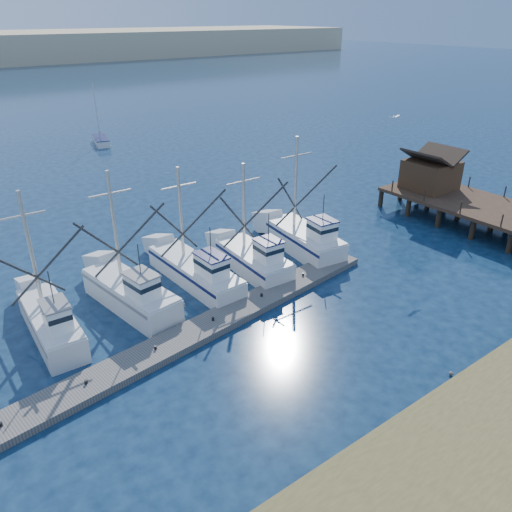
{
  "coord_description": "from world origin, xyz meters",
  "views": [
    {
      "loc": [
        -17.84,
        -14.13,
        16.71
      ],
      "look_at": [
        -1.43,
        8.0,
        3.24
      ],
      "focal_mm": 35.0,
      "sensor_mm": 36.0,
      "label": 1
    }
  ],
  "objects": [
    {
      "name": "trawler_fleet",
      "position": [
        -7.89,
        11.74,
        0.98
      ],
      "size": [
        31.59,
        8.89,
        9.32
      ],
      "color": "silver",
      "rests_on": "ground"
    },
    {
      "name": "timber_pier",
      "position": [
        21.5,
        8.46,
        2.57
      ],
      "size": [
        7.0,
        20.0,
        8.0
      ],
      "color": "black",
      "rests_on": "ground"
    },
    {
      "name": "flying_gull",
      "position": [
        14.02,
        10.99,
        9.48
      ],
      "size": [
        1.19,
        0.22,
        0.22
      ],
      "color": "white",
      "rests_on": "ground"
    },
    {
      "name": "ground",
      "position": [
        0.0,
        0.0,
        0.0
      ],
      "size": [
        500.0,
        500.0,
        0.0
      ],
      "primitive_type": "plane",
      "color": "#0B1C33",
      "rests_on": "ground"
    },
    {
      "name": "floating_dock",
      "position": [
        -8.16,
        6.8,
        0.21
      ],
      "size": [
        31.83,
        6.18,
        0.42
      ],
      "primitive_type": "cube",
      "rotation": [
        0.0,
        0.0,
        0.13
      ],
      "color": "#66615B",
      "rests_on": "ground"
    },
    {
      "name": "sailboat_near",
      "position": [
        6.39,
        55.19,
        0.5
      ],
      "size": [
        2.87,
        5.57,
        8.1
      ],
      "rotation": [
        0.0,
        0.0,
        -0.23
      ],
      "color": "silver",
      "rests_on": "ground"
    }
  ]
}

